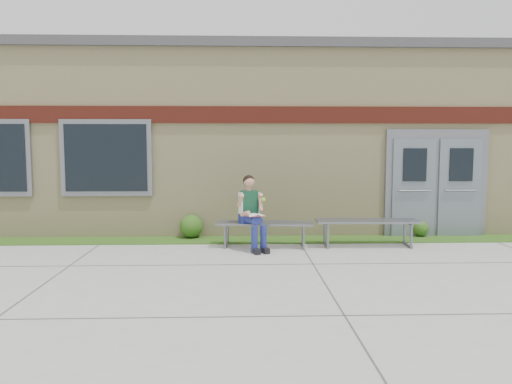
{
  "coord_description": "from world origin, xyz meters",
  "views": [
    {
      "loc": [
        -0.21,
        -7.58,
        1.98
      ],
      "look_at": [
        0.09,
        1.7,
        1.09
      ],
      "focal_mm": 35.0,
      "sensor_mm": 36.0,
      "label": 1
    }
  ],
  "objects": [
    {
      "name": "girl",
      "position": [
        0.01,
        1.74,
        0.74
      ],
      "size": [
        0.61,
        0.87,
        1.4
      ],
      "rotation": [
        0.0,
        0.0,
        0.33
      ],
      "color": "navy",
      "rests_on": "ground"
    },
    {
      "name": "bench_right",
      "position": [
        2.27,
        1.94,
        0.4
      ],
      "size": [
        2.01,
        0.62,
        0.52
      ],
      "rotation": [
        0.0,
        0.0,
        -0.03
      ],
      "color": "slate",
      "rests_on": "ground"
    },
    {
      "name": "ground",
      "position": [
        0.0,
        0.0,
        0.0
      ],
      "size": [
        80.0,
        80.0,
        0.0
      ],
      "primitive_type": "plane",
      "color": "#9E9E99",
      "rests_on": "ground"
    },
    {
      "name": "shrub_mid",
      "position": [
        -1.24,
        2.85,
        0.26
      ],
      "size": [
        0.48,
        0.48,
        0.48
      ],
      "primitive_type": "sphere",
      "color": "#224E14",
      "rests_on": "grass_strip"
    },
    {
      "name": "grass_strip",
      "position": [
        0.0,
        2.6,
        0.01
      ],
      "size": [
        16.0,
        0.8,
        0.02
      ],
      "primitive_type": "cube",
      "color": "#224E14",
      "rests_on": "ground"
    },
    {
      "name": "shrub_east",
      "position": [
        3.66,
        2.85,
        0.19
      ],
      "size": [
        0.34,
        0.34,
        0.34
      ],
      "primitive_type": "sphere",
      "color": "#224E14",
      "rests_on": "grass_strip"
    },
    {
      "name": "school_building",
      "position": [
        -0.0,
        5.99,
        2.1
      ],
      "size": [
        16.2,
        6.22,
        4.2
      ],
      "color": "beige",
      "rests_on": "ground"
    },
    {
      "name": "bench_left",
      "position": [
        0.27,
        1.94,
        0.37
      ],
      "size": [
        1.91,
        0.7,
        0.48
      ],
      "rotation": [
        0.0,
        0.0,
        -0.1
      ],
      "color": "slate",
      "rests_on": "ground"
    }
  ]
}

